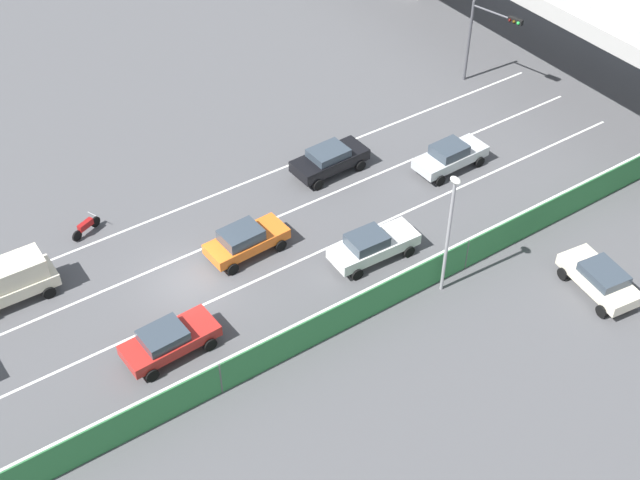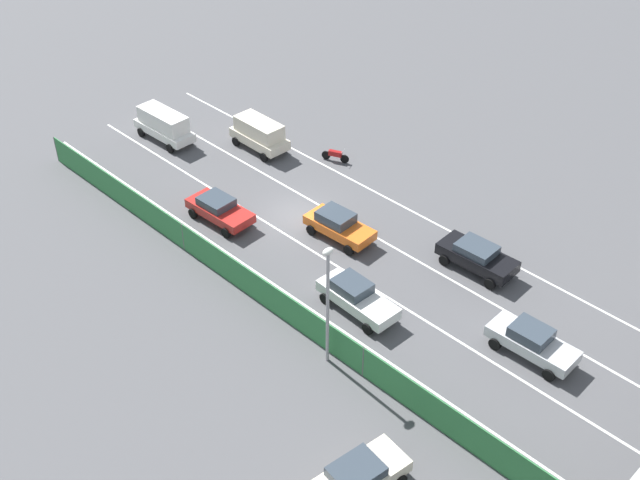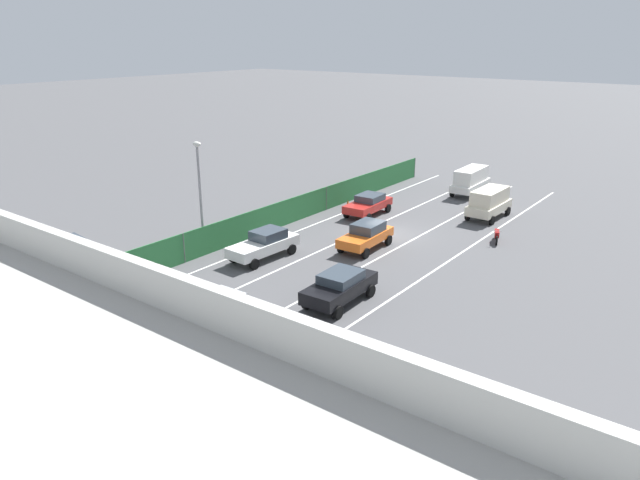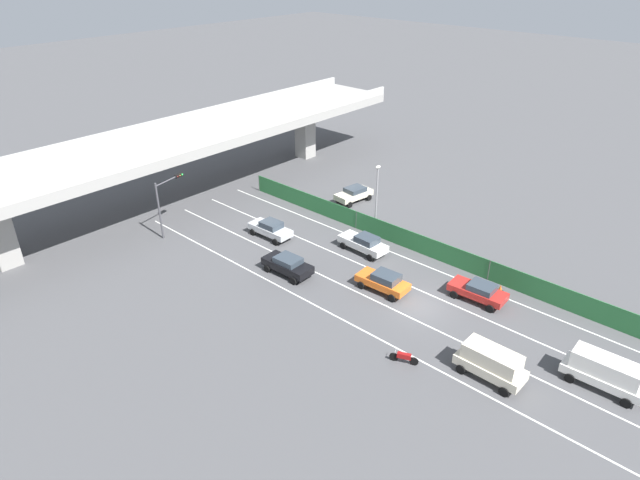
# 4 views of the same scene
# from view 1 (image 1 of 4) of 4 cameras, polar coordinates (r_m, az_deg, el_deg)

# --- Properties ---
(ground_plane) EXTENTS (300.00, 300.00, 0.00)m
(ground_plane) POSITION_cam_1_polar(r_m,az_deg,el_deg) (42.53, -8.75, -2.78)
(ground_plane) COLOR #4C4C4F
(lane_line_left_edge) EXTENTS (0.14, 45.88, 0.01)m
(lane_line_left_edge) POSITION_cam_1_polar(r_m,az_deg,el_deg) (47.77, -6.49, 3.28)
(lane_line_left_edge) COLOR silver
(lane_line_left_edge) RESTS_ON ground
(lane_line_mid_left) EXTENTS (0.14, 45.88, 0.01)m
(lane_line_mid_left) POSITION_cam_1_polar(r_m,az_deg,el_deg) (45.30, -4.28, 0.97)
(lane_line_mid_left) COLOR silver
(lane_line_mid_left) RESTS_ON ground
(lane_line_mid_right) EXTENTS (0.14, 45.88, 0.01)m
(lane_line_mid_right) POSITION_cam_1_polar(r_m,az_deg,el_deg) (42.99, -1.82, -1.60)
(lane_line_mid_right) COLOR silver
(lane_line_mid_right) RESTS_ON ground
(lane_line_right_edge) EXTENTS (0.14, 45.88, 0.01)m
(lane_line_right_edge) POSITION_cam_1_polar(r_m,az_deg,el_deg) (40.86, 0.91, -4.44)
(lane_line_right_edge) COLOR silver
(lane_line_right_edge) RESTS_ON ground
(elevated_overpass) EXTENTS (58.39, 9.00, 7.93)m
(elevated_overpass) POSITION_cam_1_polar(r_m,az_deg,el_deg) (55.32, 19.93, 14.45)
(elevated_overpass) COLOR #A09E99
(elevated_overpass) RESTS_ON ground
(green_fence) EXTENTS (0.10, 41.98, 1.82)m
(green_fence) POSITION_cam_1_polar(r_m,az_deg,el_deg) (39.34, 2.22, -4.86)
(green_fence) COLOR #2D753D
(green_fence) RESTS_ON ground
(car_van_cream) EXTENTS (2.09, 4.39, 2.16)m
(car_van_cream) POSITION_cam_1_polar(r_m,az_deg,el_deg) (43.01, -20.22, -2.53)
(car_van_cream) COLOR beige
(car_van_cream) RESTS_ON ground
(car_sedan_silver) EXTENTS (2.04, 4.50, 1.65)m
(car_sedan_silver) POSITION_cam_1_polar(r_m,az_deg,el_deg) (49.20, 8.74, 5.62)
(car_sedan_silver) COLOR #B7BABC
(car_sedan_silver) RESTS_ON ground
(car_taxi_orange) EXTENTS (2.14, 4.36, 1.65)m
(car_taxi_orange) POSITION_cam_1_polar(r_m,az_deg,el_deg) (43.11, -5.05, 0.01)
(car_taxi_orange) COLOR orange
(car_taxi_orange) RESTS_ON ground
(car_hatchback_white) EXTENTS (2.09, 4.73, 1.68)m
(car_hatchback_white) POSITION_cam_1_polar(r_m,az_deg,el_deg) (42.73, 3.53, -0.34)
(car_hatchback_white) COLOR silver
(car_hatchback_white) RESTS_ON ground
(car_sedan_red) EXTENTS (2.21, 4.46, 1.53)m
(car_sedan_red) POSITION_cam_1_polar(r_m,az_deg,el_deg) (38.82, -10.14, -6.62)
(car_sedan_red) COLOR red
(car_sedan_red) RESTS_ON ground
(car_sedan_black) EXTENTS (2.18, 4.51, 1.60)m
(car_sedan_black) POSITION_cam_1_polar(r_m,az_deg,el_deg) (48.36, 0.64, 5.46)
(car_sedan_black) COLOR black
(car_sedan_black) RESTS_ON ground
(motorcycle) EXTENTS (0.92, 1.84, 0.93)m
(motorcycle) POSITION_cam_1_polar(r_m,az_deg,el_deg) (46.09, -15.46, 0.88)
(motorcycle) COLOR black
(motorcycle) RESTS_ON ground
(parked_sedan_cream) EXTENTS (4.41, 2.49, 1.56)m
(parked_sedan_cream) POSITION_cam_1_polar(r_m,az_deg,el_deg) (43.10, 18.30, -2.46)
(parked_sedan_cream) COLOR beige
(parked_sedan_cream) RESTS_ON ground
(traffic_light) EXTENTS (3.57, 1.05, 5.59)m
(traffic_light) POSITION_cam_1_polar(r_m,az_deg,el_deg) (55.74, 11.18, 13.62)
(traffic_light) COLOR #47474C
(traffic_light) RESTS_ON ground
(street_lamp) EXTENTS (0.60, 0.36, 6.84)m
(street_lamp) POSITION_cam_1_polar(r_m,az_deg,el_deg) (39.30, 8.71, 1.07)
(street_lamp) COLOR gray
(street_lamp) RESTS_ON ground
(traffic_cone) EXTENTS (0.47, 0.47, 0.59)m
(traffic_cone) POSITION_cam_1_polar(r_m,az_deg,el_deg) (37.65, -9.44, -9.90)
(traffic_cone) COLOR orange
(traffic_cone) RESTS_ON ground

